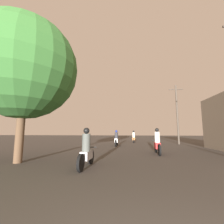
{
  "coord_description": "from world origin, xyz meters",
  "views": [
    {
      "loc": [
        -0.51,
        -0.53,
        1.37
      ],
      "look_at": [
        -2.88,
        17.31,
        3.78
      ],
      "focal_mm": 24.0,
      "sensor_mm": 36.0,
      "label": 1
    }
  ],
  "objects_px": {
    "motorcycle_orange": "(134,138)",
    "street_tree": "(25,68)",
    "motorcycle_red": "(157,143)",
    "utility_pole_far": "(177,113)",
    "motorcycle_silver": "(86,151)",
    "motorcycle_white": "(116,140)"
  },
  "relations": [
    {
      "from": "motorcycle_white",
      "to": "motorcycle_silver",
      "type": "bearing_deg",
      "value": -84.47
    },
    {
      "from": "motorcycle_red",
      "to": "utility_pole_far",
      "type": "relative_size",
      "value": 0.3
    },
    {
      "from": "motorcycle_red",
      "to": "motorcycle_white",
      "type": "xyz_separation_m",
      "value": [
        -3.12,
        5.11,
        -0.03
      ]
    },
    {
      "from": "motorcycle_red",
      "to": "street_tree",
      "type": "relative_size",
      "value": 0.3
    },
    {
      "from": "motorcycle_red",
      "to": "street_tree",
      "type": "bearing_deg",
      "value": -155.73
    },
    {
      "from": "motorcycle_orange",
      "to": "street_tree",
      "type": "relative_size",
      "value": 0.3
    },
    {
      "from": "motorcycle_white",
      "to": "street_tree",
      "type": "relative_size",
      "value": 0.31
    },
    {
      "from": "motorcycle_orange",
      "to": "utility_pole_far",
      "type": "relative_size",
      "value": 0.3
    },
    {
      "from": "motorcycle_red",
      "to": "utility_pole_far",
      "type": "xyz_separation_m",
      "value": [
        3.66,
        8.12,
        2.95
      ]
    },
    {
      "from": "motorcycle_red",
      "to": "utility_pole_far",
      "type": "distance_m",
      "value": 9.38
    },
    {
      "from": "street_tree",
      "to": "motorcycle_red",
      "type": "bearing_deg",
      "value": 28.33
    },
    {
      "from": "motorcycle_silver",
      "to": "motorcycle_white",
      "type": "distance_m",
      "value": 9.18
    },
    {
      "from": "motorcycle_white",
      "to": "utility_pole_far",
      "type": "relative_size",
      "value": 0.31
    },
    {
      "from": "motorcycle_orange",
      "to": "utility_pole_far",
      "type": "bearing_deg",
      "value": -23.11
    },
    {
      "from": "motorcycle_silver",
      "to": "motorcycle_white",
      "type": "relative_size",
      "value": 0.92
    },
    {
      "from": "motorcycle_silver",
      "to": "utility_pole_far",
      "type": "bearing_deg",
      "value": 52.65
    },
    {
      "from": "motorcycle_orange",
      "to": "street_tree",
      "type": "height_order",
      "value": "street_tree"
    },
    {
      "from": "motorcycle_red",
      "to": "utility_pole_far",
      "type": "bearing_deg",
      "value": 61.66
    },
    {
      "from": "motorcycle_silver",
      "to": "motorcycle_orange",
      "type": "height_order",
      "value": "motorcycle_orange"
    },
    {
      "from": "motorcycle_silver",
      "to": "motorcycle_orange",
      "type": "distance_m",
      "value": 14.32
    },
    {
      "from": "motorcycle_orange",
      "to": "street_tree",
      "type": "distance_m",
      "value": 15.19
    },
    {
      "from": "motorcycle_silver",
      "to": "motorcycle_white",
      "type": "xyz_separation_m",
      "value": [
        0.24,
        9.17,
        0.0
      ]
    }
  ]
}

